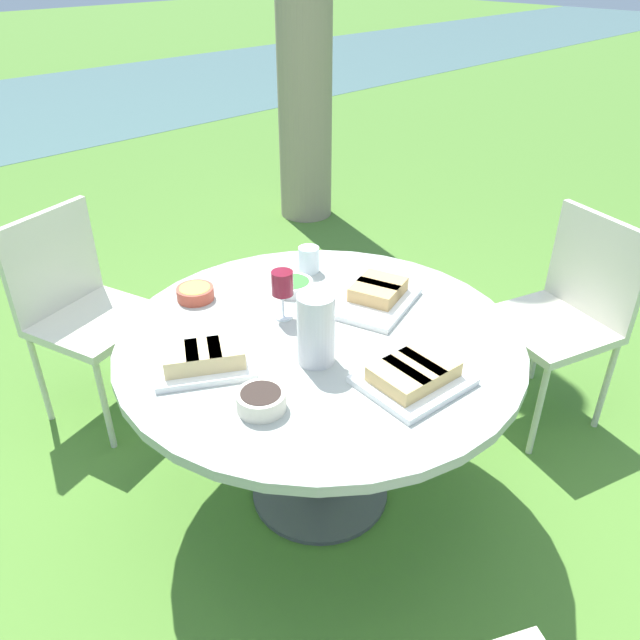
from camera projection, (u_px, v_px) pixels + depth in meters
ground_plane at (320, 491)px, 2.38m from camera, size 40.00×40.00×0.00m
dining_table at (320, 361)px, 2.07m from camera, size 1.31×1.31×0.70m
chair_near_left at (79, 301)px, 2.57m from camera, size 0.54×0.53×0.89m
chair_far_back at (567, 306)px, 2.54m from camera, size 0.53×0.55×0.89m
water_pitcher at (316, 329)px, 1.84m from camera, size 0.12×0.11×0.22m
wine_glass at (282, 285)px, 2.05m from camera, size 0.07×0.07×0.17m
platter_bread_main at (376, 295)px, 2.19m from camera, size 0.37×0.32×0.07m
platter_charcuterie at (204, 359)px, 1.84m from camera, size 0.35×0.31×0.07m
platter_sandwich_side at (413, 375)px, 1.78m from camera, size 0.31×0.28×0.07m
bowl_fries at (195, 293)px, 2.21m from camera, size 0.13×0.13×0.05m
bowl_salad at (292, 285)px, 2.27m from camera, size 0.15×0.15×0.04m
bowl_olives at (261, 400)px, 1.69m from camera, size 0.14×0.14×0.05m
cup_water_near at (309, 260)px, 2.38m from camera, size 0.08×0.08×0.10m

